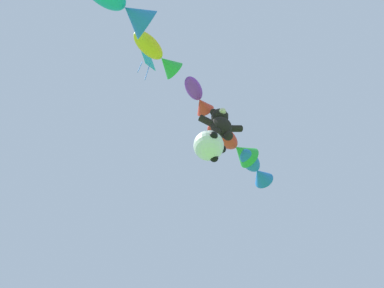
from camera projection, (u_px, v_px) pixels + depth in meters
The scene contains 8 objects.
teddy_bear_kite at pixel (221, 124), 10.93m from camera, with size 1.71×0.75×1.74m.
soccer_ball_kite at pixel (209, 146), 9.85m from camera, with size 1.12×1.11×1.03m.
fish_kite_cobalt at pixel (255, 168), 13.02m from camera, with size 2.09×1.90×0.88m.
fish_kite_crimson at pixel (233, 145), 12.41m from camera, with size 2.58×1.85×1.00m.
fish_kite_violet at pixel (198, 97), 11.68m from camera, with size 1.58×1.61×0.72m.
fish_kite_goldfin at pixel (158, 55), 11.23m from camera, with size 2.14×1.65×0.84m.
fish_kite_teal at pixel (120, 3), 9.31m from camera, with size 2.61×1.83×1.10m.
diamond_kite at pixel (147, 59), 14.02m from camera, with size 1.04×1.04×3.08m.
Camera 1 is at (-0.96, -0.92, 1.35)m, focal length 28.00 mm.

